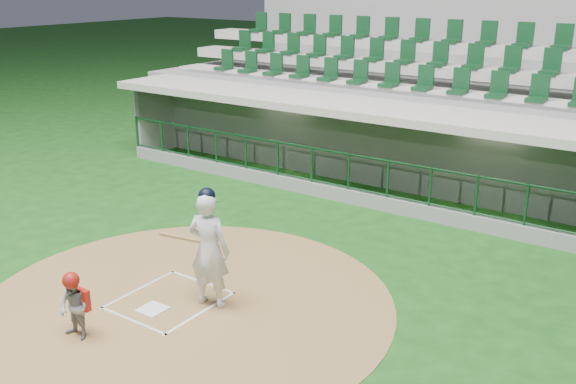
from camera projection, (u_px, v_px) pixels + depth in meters
name	position (u px, v px, depth m)	size (l,w,h in m)	color
ground	(182.00, 294.00, 11.39)	(120.00, 120.00, 0.00)	#144513
dirt_circle	(186.00, 303.00, 11.07)	(7.20, 7.20, 0.01)	brown
home_plate	(153.00, 309.00, 10.84)	(0.43, 0.43, 0.02)	white
batter_box_chalk	(169.00, 300.00, 11.15)	(1.55, 1.80, 0.01)	silver
dugout_structure	(387.00, 150.00, 17.12)	(16.40, 3.70, 3.00)	slate
seating_deck	(430.00, 113.00, 19.44)	(17.00, 6.72, 5.15)	gray
batter	(209.00, 248.00, 10.70)	(0.95, 0.95, 2.11)	silver
catcher	(74.00, 305.00, 9.84)	(0.51, 0.40, 1.12)	gray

